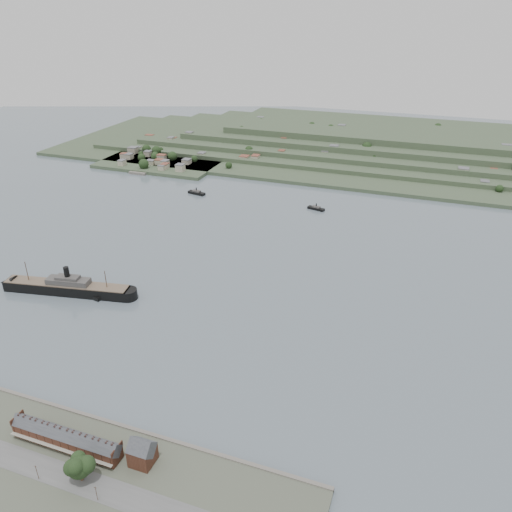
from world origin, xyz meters
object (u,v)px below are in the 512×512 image
(terrace_row, at_px, (66,438))
(gabled_building, at_px, (142,452))
(tugboat, at_px, (92,295))
(fig_tree, at_px, (79,467))
(steamship, at_px, (64,287))

(terrace_row, distance_m, gabled_building, 37.74)
(terrace_row, bearing_deg, tugboat, 121.94)
(fig_tree, bearing_deg, tugboat, 124.95)
(gabled_building, height_order, steamship, steamship)
(tugboat, xyz_separation_m, fig_tree, (90.20, -129.05, 8.78))
(tugboat, bearing_deg, terrace_row, -58.06)
(tugboat, bearing_deg, gabled_building, -45.53)
(terrace_row, height_order, tugboat, terrace_row)
(tugboat, bearing_deg, fig_tree, -55.05)
(steamship, bearing_deg, gabled_building, -39.89)
(terrace_row, xyz_separation_m, steamship, (-94.61, 114.45, -2.23))
(gabled_building, distance_m, fig_tree, 26.17)
(steamship, distance_m, tugboat, 22.72)
(steamship, distance_m, fig_tree, 170.53)
(tugboat, bearing_deg, steamship, -176.88)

